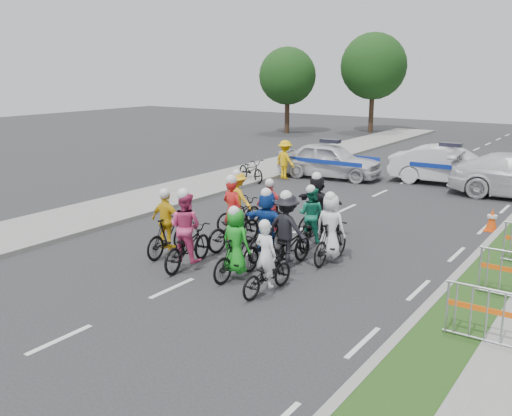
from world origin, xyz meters
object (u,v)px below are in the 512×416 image
Objects in this scene: rider_6 at (233,224)px; rider_9 at (271,215)px; rider_1 at (236,250)px; barrier_0 at (503,322)px; rider_4 at (287,238)px; marshal_hiviz at (285,160)px; rider_5 at (267,229)px; rider_8 at (311,224)px; rider_10 at (238,206)px; parked_bike at (251,170)px; cone_0 at (492,220)px; tree_0 at (288,76)px; rider_2 at (187,238)px; police_car_1 at (449,165)px; rider_3 at (168,230)px; rider_0 at (267,269)px; police_car_0 at (330,160)px; rider_7 at (331,235)px; rider_11 at (317,209)px; tree_3 at (373,66)px.

rider_9 is at bearing -95.87° from rider_6.
rider_1 is 0.88× the size of barrier_0.
rider_4 is 1.15× the size of marshal_hiviz.
rider_8 is (0.47, 1.47, -0.13)m from rider_5.
rider_10 is 1.02× the size of parked_bike.
parked_bike is (-5.25, 6.55, -0.18)m from rider_9.
tree_0 is (-18.82, 19.11, 3.85)m from cone_0.
rider_2 is 0.42× the size of police_car_1.
rider_3 is at bearing 37.27° from rider_8.
rider_9 is 27.33m from tree_0.
rider_10 is 11.11m from police_car_1.
rider_10 reaches higher than rider_0.
rider_9 is at bearing -170.46° from police_car_0.
rider_4 reaches higher than parked_bike.
rider_5 is 10.93m from marshal_hiviz.
marshal_hiviz is at bearing -58.61° from rider_10.
rider_7 reaches higher than rider_9.
rider_6 is 1.15× the size of rider_8.
police_car_1 is (4.82, 1.53, 0.01)m from police_car_0.
rider_0 is 0.89× the size of rider_10.
barrier_0 is at bearing 171.64° from rider_3.
rider_8 is (-0.79, 3.43, 0.10)m from rider_0.
parked_bike is (-6.41, 9.83, -0.20)m from rider_1.
police_car_0 is at bearing 127.61° from barrier_0.
rider_10 reaches higher than barrier_0.
marshal_hiviz is at bearing -52.76° from rider_7.
rider_4 is 0.43× the size of police_car_0.
rider_4 is at bearing -166.66° from rider_3.
barrier_0 is (7.04, -3.57, -0.12)m from rider_9.
rider_2 reaches higher than rider_11.
rider_8 is 9.95m from marshal_hiviz.
rider_1 is 2.52× the size of cone_0.
rider_5 is at bearing -71.68° from tree_3.
marshal_hiviz is at bearing 124.19° from police_car_0.
police_car_0 is at bearing -70.10° from rider_5.
rider_9 is (-2.23, 3.62, 0.11)m from rider_0.
rider_9 is (-1.44, 0.19, 0.02)m from rider_8.
police_car_1 is at bearing -87.28° from rider_11.
rider_9 is 2.50× the size of cone_0.
rider_9 is at bearing -15.11° from rider_8.
police_car_1 is at bearing -57.38° from tree_3.
rider_10 is 1.12× the size of marshal_hiviz.
rider_0 reaches higher than police_car_1.
rider_5 is 0.30× the size of tree_0.
rider_0 is 2.35m from rider_5.
parked_bike is at bearing -53.67° from rider_1.
police_car_1 is (1.02, 12.43, 0.01)m from rider_5.
rider_8 reaches higher than rider_0.
tree_3 is (-7.35, 30.33, 4.19)m from rider_3.
rider_7 is at bearing 172.33° from rider_10.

